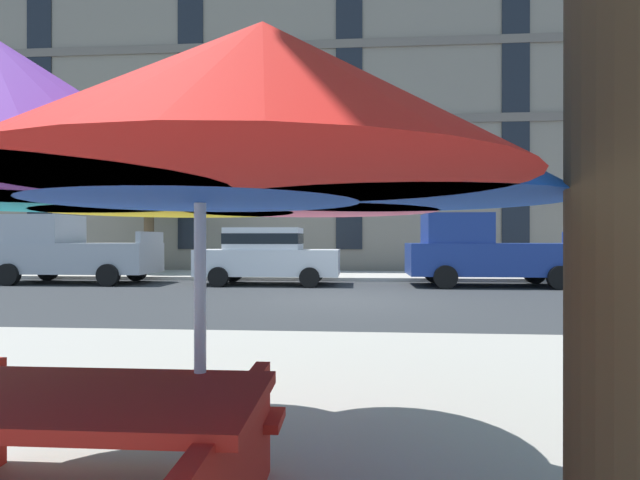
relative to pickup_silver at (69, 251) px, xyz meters
name	(u,v)px	position (x,y,z in m)	size (l,w,h in m)	color
ground_plane	(344,300)	(8.98, -3.70, -1.03)	(120.00, 120.00, 0.00)	#2D3033
sidewalk_far	(348,276)	(8.98, 3.10, -0.97)	(56.00, 3.60, 0.12)	#B2ADA3
apartment_building	(351,147)	(8.98, 11.29, 5.37)	(47.52, 12.08, 12.80)	gray
pickup_silver	(69,251)	(0.00, 0.00, 0.00)	(5.10, 2.12, 2.20)	#A8AAB2
sedan_white	(267,254)	(6.50, 0.00, -0.08)	(4.40, 1.98, 1.78)	silver
pickup_blue	(485,252)	(13.17, 0.00, 0.00)	(5.10, 2.12, 2.20)	navy
street_tree_left	(153,178)	(1.27, 3.59, 2.81)	(2.87, 3.00, 5.47)	brown
patio_umbrella	(200,150)	(8.50, -12.70, 0.85)	(3.56, 3.30, 2.21)	silver
picnic_table	(55,458)	(7.97, -13.05, -0.54)	(1.81, 1.53, 0.77)	red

